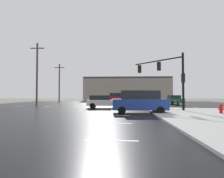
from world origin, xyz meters
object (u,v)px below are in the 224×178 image
Objects in this scene: sedan_green at (175,100)px; utility_pole_distant at (59,82)px; utility_pole_far at (37,73)px; sedan_white at (104,101)px; traffic_signal_mast at (167,73)px; fire_hydrant at (221,108)px; suv_blue at (140,101)px; suv_red at (118,98)px.

utility_pole_distant is (-22.68, 7.43, 3.57)m from sedan_green.
sedan_white is at bearing -26.03° from utility_pole_far.
traffic_signal_mast is 7.22× the size of fire_hydrant.
fire_hydrant is at bearing -9.82° from suv_blue.
suv_blue is at bearing 172.84° from fire_hydrant.
suv_blue is at bearing 91.43° from traffic_signal_mast.
utility_pole_distant reaches higher than sedan_white.
fire_hydrant is 0.17× the size of sedan_white.
suv_red is at bearing -119.01° from sedan_green.
utility_pole_distant is (-21.92, 23.43, 3.89)m from fire_hydrant.
sedan_white is 14.44m from sedan_green.
fire_hydrant is 12.51m from sedan_white.
suv_red is 11.10m from sedan_green.
suv_blue is at bearing 100.29° from suv_red.
suv_blue is 20.66m from suv_red.
utility_pole_distant is (-15.26, 22.59, 3.34)m from suv_blue.
suv_blue reaches higher than sedan_green.
fire_hydrant is 0.16× the size of suv_blue.
utility_pole_far is (-14.99, 11.53, 4.06)m from suv_blue.
sedan_white is 0.55× the size of utility_pole_distant.
utility_pole_distant is at bearing 121.96° from sedan_white.
utility_pole_distant reaches higher than fire_hydrant.
suv_red is at bearing 93.70° from suv_blue.
traffic_signal_mast reaches higher than fire_hydrant.
sedan_green is 0.46× the size of utility_pole_far.
sedan_green is 23.11m from utility_pole_far.
sedan_white is (-1.50, -14.48, -0.24)m from suv_red.
traffic_signal_mast is 1.17× the size of suv_blue.
suv_red is 13.55m from utility_pole_distant.
utility_pole_far reaches higher than sedan_green.
sedan_green is at bearing 61.25° from suv_blue.
sedan_white is at bearing 88.03° from suv_red.
traffic_signal_mast is 6.35m from fire_hydrant.
utility_pole_distant is at bearing 91.37° from utility_pole_far.
utility_pole_far is 1.17× the size of utility_pole_distant.
traffic_signal_mast reaches higher than suv_red.
sedan_white and sedan_green have the same top height.
sedan_white is at bearing 24.59° from traffic_signal_mast.
traffic_signal_mast is 1.26× the size of sedan_green.
sedan_green is 24.14m from utility_pole_distant.
suv_blue is 0.99× the size of suv_red.
traffic_signal_mast is 0.68× the size of utility_pole_distant.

